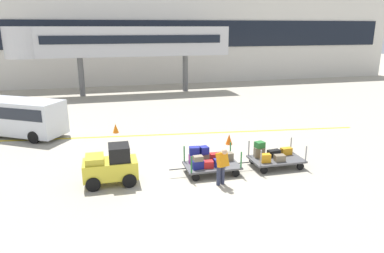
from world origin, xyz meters
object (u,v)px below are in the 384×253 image
baggage_tug (111,166)px  baggage_cart_middle (273,156)px  shuttle_van (21,115)px  baggage_handler (222,165)px  safety_cone_far (116,128)px  safety_cone_near (229,139)px  baggage_cart_lead (209,161)px

baggage_tug → baggage_cart_middle: 7.06m
shuttle_van → baggage_tug: bearing=-59.3°
baggage_cart_middle → shuttle_van: (-11.68, 7.78, 0.76)m
baggage_tug → baggage_handler: bearing=-16.7°
baggage_tug → safety_cone_far: size_ratio=3.83×
safety_cone_far → safety_cone_near: bearing=-32.7°
baggage_handler → safety_cone_far: bearing=113.6°
safety_cone_near → baggage_cart_lead: bearing=-122.4°
baggage_cart_middle → safety_cone_far: 9.69m
baggage_cart_middle → baggage_handler: baggage_handler is taller
baggage_handler → baggage_cart_lead: bearing=94.9°
baggage_cart_lead → baggage_handler: bearing=-85.1°
safety_cone_far → shuttle_van: bearing=172.9°
baggage_handler → safety_cone_far: size_ratio=2.84×
baggage_cart_lead → baggage_cart_middle: 2.98m
baggage_cart_lead → baggage_handler: (0.11, -1.28, 0.33)m
baggage_cart_lead → shuttle_van: size_ratio=0.59×
baggage_handler → safety_cone_far: 9.19m
baggage_cart_middle → safety_cone_near: size_ratio=5.46×
baggage_handler → shuttle_van: shuttle_van is taller
baggage_tug → baggage_handler: (4.18, -1.25, 0.11)m
safety_cone_far → baggage_cart_lead: bearing=-63.4°
baggage_cart_lead → safety_cone_near: 4.07m
baggage_handler → safety_cone_far: (-3.67, 8.40, -0.59)m
baggage_cart_lead → safety_cone_near: bearing=57.6°
baggage_cart_lead → safety_cone_far: baggage_cart_lead is taller
baggage_cart_middle → shuttle_van: size_ratio=0.59×
baggage_handler → safety_cone_far: baggage_handler is taller
shuttle_van → baggage_handler: bearing=-45.7°
baggage_cart_lead → baggage_handler: baggage_handler is taller
baggage_cart_lead → baggage_handler: size_ratio=1.92×
baggage_cart_middle → safety_cone_near: bearing=103.2°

